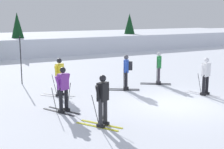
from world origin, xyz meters
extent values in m
plane|color=silver|center=(0.00, 0.00, 0.00)|extent=(120.00, 120.00, 0.00)
cube|color=silver|center=(0.00, 21.72, 0.79)|extent=(80.00, 9.68, 1.58)
cube|color=silver|center=(-3.90, 3.62, 0.01)|extent=(1.11, 1.27, 0.02)
cube|color=silver|center=(-3.68, 3.80, 0.01)|extent=(1.11, 1.27, 0.02)
cube|color=black|center=(-3.80, 3.51, 0.07)|extent=(0.26, 0.28, 0.10)
cube|color=black|center=(-3.59, 3.69, 0.07)|extent=(0.26, 0.28, 0.10)
cylinder|color=black|center=(-3.80, 3.51, 0.55)|extent=(0.14, 0.14, 0.85)
cylinder|color=black|center=(-3.59, 3.69, 0.55)|extent=(0.14, 0.14, 0.85)
cube|color=yellow|center=(-3.69, 3.60, 1.17)|extent=(0.44, 0.43, 0.60)
cylinder|color=yellow|center=(-3.89, 3.45, 1.16)|extent=(0.25, 0.23, 0.55)
cylinder|color=yellow|center=(-3.51, 3.78, 1.16)|extent=(0.25, 0.23, 0.55)
sphere|color=black|center=(-3.69, 3.60, 1.60)|extent=(0.22, 0.22, 0.22)
cylinder|color=#38383D|center=(-3.98, 3.48, 0.53)|extent=(0.33, 0.29, 1.08)
cylinder|color=#38383D|center=(-3.53, 3.87, 0.53)|extent=(0.33, 0.29, 1.08)
cube|color=black|center=(-4.60, 1.33, 0.01)|extent=(0.74, 1.50, 0.02)
cube|color=black|center=(-4.34, 1.44, 0.01)|extent=(0.74, 1.50, 0.02)
cube|color=black|center=(-4.54, 1.19, 0.07)|extent=(0.22, 0.29, 0.10)
cube|color=black|center=(-4.28, 1.30, 0.07)|extent=(0.22, 0.29, 0.10)
cylinder|color=black|center=(-4.54, 1.19, 0.55)|extent=(0.14, 0.14, 0.85)
cylinder|color=black|center=(-4.28, 1.30, 0.55)|extent=(0.14, 0.14, 0.85)
cube|color=purple|center=(-4.41, 1.25, 1.17)|extent=(0.44, 0.37, 0.60)
cylinder|color=purple|center=(-4.65, 1.16, 1.16)|extent=(0.27, 0.19, 0.55)
cylinder|color=purple|center=(-4.19, 1.37, 1.16)|extent=(0.27, 0.19, 0.55)
sphere|color=black|center=(-4.41, 1.25, 1.60)|extent=(0.22, 0.22, 0.22)
cylinder|color=#38383D|center=(-4.79, 1.19, 0.52)|extent=(0.24, 0.12, 1.04)
cylinder|color=#38383D|center=(-4.11, 1.49, 0.52)|extent=(0.24, 0.12, 1.04)
cube|color=gold|center=(-4.05, -0.78, 0.01)|extent=(0.88, 1.43, 0.02)
cube|color=gold|center=(-3.81, -0.64, 0.01)|extent=(0.88, 1.43, 0.02)
cube|color=black|center=(-3.98, -0.91, 0.07)|extent=(0.23, 0.29, 0.10)
cube|color=black|center=(-3.73, -0.77, 0.07)|extent=(0.23, 0.29, 0.10)
cylinder|color=#2D2D33|center=(-3.98, -0.91, 0.55)|extent=(0.14, 0.14, 0.85)
cylinder|color=#2D2D33|center=(-3.73, -0.77, 0.55)|extent=(0.14, 0.14, 0.85)
cube|color=black|center=(-3.86, -0.84, 1.17)|extent=(0.45, 0.40, 0.60)
cylinder|color=black|center=(-4.08, -0.95, 1.16)|extent=(0.27, 0.21, 0.55)
cylinder|color=black|center=(-3.65, -0.70, 1.16)|extent=(0.27, 0.21, 0.55)
sphere|color=black|center=(-3.86, -0.84, 1.60)|extent=(0.22, 0.22, 0.22)
cylinder|color=#38383D|center=(-4.15, -0.89, 0.57)|extent=(0.40, 0.24, 1.15)
cylinder|color=#38383D|center=(-3.66, -0.61, 0.57)|extent=(0.40, 0.24, 1.15)
cube|color=black|center=(1.50, 3.44, 0.01)|extent=(1.33, 1.04, 0.02)
cube|color=black|center=(1.67, 3.66, 0.01)|extent=(1.33, 1.04, 0.02)
cube|color=black|center=(1.62, 3.35, 0.07)|extent=(0.28, 0.25, 0.10)
cube|color=black|center=(1.79, 3.57, 0.07)|extent=(0.28, 0.25, 0.10)
cylinder|color=#38333D|center=(1.62, 3.35, 0.55)|extent=(0.14, 0.14, 0.85)
cylinder|color=#38333D|center=(1.79, 3.57, 0.55)|extent=(0.14, 0.14, 0.85)
cube|color=#23843D|center=(1.70, 3.46, 1.17)|extent=(0.42, 0.45, 0.60)
cylinder|color=#23843D|center=(1.54, 3.27, 1.16)|extent=(0.23, 0.26, 0.55)
cylinder|color=#23843D|center=(1.84, 3.67, 1.16)|extent=(0.23, 0.26, 0.55)
sphere|color=silver|center=(1.70, 3.46, 1.60)|extent=(0.22, 0.22, 0.22)
cylinder|color=#38383D|center=(1.41, 3.24, 0.60)|extent=(0.20, 0.25, 1.21)
cylinder|color=#38383D|center=(1.84, 3.80, 0.60)|extent=(0.20, 0.25, 1.21)
cube|color=silver|center=(1.93, 0.67, 0.01)|extent=(0.45, 1.58, 0.02)
cube|color=silver|center=(2.21, 0.73, 0.01)|extent=(0.45, 1.58, 0.02)
cube|color=black|center=(1.97, 0.52, 0.07)|extent=(0.18, 0.28, 0.10)
cube|color=black|center=(2.24, 0.59, 0.07)|extent=(0.18, 0.28, 0.10)
cylinder|color=black|center=(1.97, 0.52, 0.55)|extent=(0.14, 0.14, 0.85)
cylinder|color=black|center=(2.24, 0.59, 0.55)|extent=(0.14, 0.14, 0.85)
cube|color=white|center=(2.10, 0.56, 1.17)|extent=(0.42, 0.32, 0.60)
cylinder|color=white|center=(1.86, 0.52, 1.16)|extent=(0.27, 0.15, 0.55)
cylinder|color=white|center=(2.34, 0.63, 1.16)|extent=(0.27, 0.15, 0.55)
sphere|color=silver|center=(2.10, 0.56, 1.60)|extent=(0.22, 0.22, 0.22)
cylinder|color=#38383D|center=(1.78, 0.58, 0.52)|extent=(0.38, 0.11, 1.05)
cylinder|color=#38383D|center=(2.38, 0.72, 0.52)|extent=(0.38, 0.11, 1.05)
cube|color=black|center=(-0.69, 3.15, 0.01)|extent=(1.38, 0.96, 0.02)
cube|color=black|center=(-0.53, 3.38, 0.01)|extent=(1.38, 0.96, 0.02)
cube|color=black|center=(-0.56, 3.06, 0.07)|extent=(0.28, 0.24, 0.10)
cube|color=black|center=(-0.41, 3.30, 0.07)|extent=(0.28, 0.24, 0.10)
cylinder|color=black|center=(-0.56, 3.06, 0.55)|extent=(0.14, 0.14, 0.85)
cylinder|color=black|center=(-0.41, 3.30, 0.55)|extent=(0.14, 0.14, 0.85)
cube|color=#284CB7|center=(-0.48, 3.18, 1.17)|extent=(0.41, 0.45, 0.60)
cylinder|color=#284CB7|center=(-0.64, 2.98, 1.16)|extent=(0.22, 0.26, 0.55)
cylinder|color=#284CB7|center=(-0.36, 3.40, 1.16)|extent=(0.22, 0.26, 0.55)
sphere|color=#4C4C56|center=(-0.48, 3.18, 1.60)|extent=(0.22, 0.22, 0.22)
cylinder|color=#38383D|center=(-0.76, 2.94, 0.57)|extent=(0.19, 0.26, 1.15)
cylinder|color=#38383D|center=(-0.37, 3.53, 0.57)|extent=(0.19, 0.26, 1.15)
cube|color=#232328|center=(-0.31, 3.06, 1.19)|extent=(0.30, 0.33, 0.40)
cylinder|color=black|center=(-4.56, 7.01, 1.27)|extent=(0.05, 0.05, 2.53)
cylinder|color=#513823|center=(10.27, 19.83, 0.35)|extent=(0.26, 0.26, 0.69)
cone|color=#0F3819|center=(10.27, 19.83, 2.24)|extent=(1.61, 1.61, 3.10)
cylinder|color=#513823|center=(-1.86, 19.33, 0.33)|extent=(0.24, 0.24, 0.67)
cone|color=#0F3819|center=(-1.86, 19.33, 2.26)|extent=(1.52, 1.52, 3.18)
camera|label=1|loc=(-8.41, -9.54, 3.56)|focal=50.74mm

